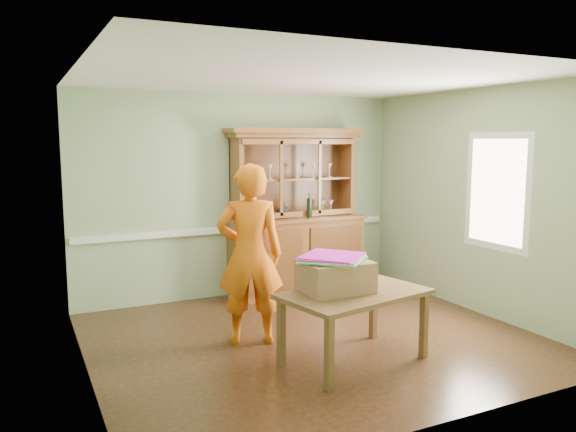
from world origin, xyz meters
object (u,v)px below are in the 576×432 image
person (250,254)px  dining_table (354,300)px  china_hutch (296,236)px  cardboard_box (335,276)px

person → dining_table: bearing=147.6°
dining_table → person: person is taller
china_hutch → cardboard_box: china_hutch is taller
dining_table → person: bearing=116.0°
china_hutch → cardboard_box: size_ratio=3.60×
cardboard_box → person: bearing=123.3°
china_hutch → person: bearing=-130.2°
dining_table → person: (-0.68, 0.90, 0.33)m
china_hutch → person: 2.03m
cardboard_box → china_hutch: bearing=71.7°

